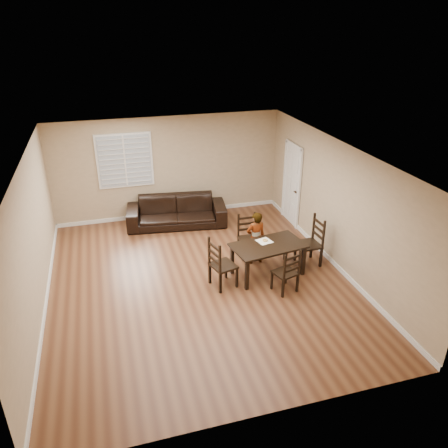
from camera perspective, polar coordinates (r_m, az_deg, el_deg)
The scene contains 11 objects.
ground at distance 9.11m, azimuth -3.18°, elevation -7.49°, with size 7.00×7.00×0.00m, color brown.
room at distance 8.43m, azimuth -3.51°, elevation 3.54°, with size 6.04×7.04×2.72m.
dining_table at distance 9.09m, azimuth 5.79°, elevation -3.21°, with size 1.60×1.06×0.70m.
chair_near at distance 9.90m, azimuth 3.06°, elevation -1.58°, with size 0.45×0.42×0.99m.
chair_far at distance 8.61m, azimuth 8.49°, elevation -6.52°, with size 0.52×0.50×0.94m.
chair_left at distance 8.67m, azimuth -0.82°, elevation -5.53°, with size 0.56×0.58×1.07m.
chair_right at distance 9.71m, azimuth 11.71°, elevation -2.38°, with size 0.48×0.51×1.10m.
child at distance 9.50m, azimuth 4.15°, elevation -1.82°, with size 0.44×0.29×1.21m, color gray.
napkin at distance 9.17m, azimuth 5.29°, elevation -2.25°, with size 0.28×0.28×0.00m, color white.
donut at distance 9.17m, azimuth 5.39°, elevation -2.10°, with size 0.11×0.11×0.04m.
sofa at distance 11.39m, azimuth -6.21°, elevation 1.63°, with size 2.53×0.99×0.74m, color black.
Camera 1 is at (-1.62, -7.47, 4.95)m, focal length 35.00 mm.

